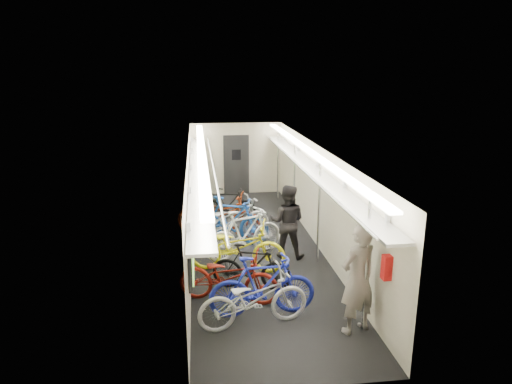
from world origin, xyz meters
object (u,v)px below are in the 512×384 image
object	(u,v)px
bicycle_0	(254,299)
backpack	(391,267)
passenger_near	(358,279)
passenger_mid	(287,221)
bicycle_1	(262,286)

from	to	relation	value
bicycle_0	backpack	world-z (taller)	backpack
passenger_near	passenger_mid	size ratio (longest dim) A/B	1.11
bicycle_1	backpack	size ratio (longest dim) A/B	4.85
bicycle_0	backpack	distance (m)	2.25
bicycle_0	backpack	bearing A→B (deg)	-121.05
passenger_mid	backpack	world-z (taller)	passenger_mid
bicycle_0	backpack	size ratio (longest dim) A/B	4.90
bicycle_1	passenger_mid	world-z (taller)	passenger_mid
bicycle_0	passenger_near	distance (m)	1.71
bicycle_0	bicycle_1	size ratio (longest dim) A/B	1.01
passenger_near	backpack	size ratio (longest dim) A/B	4.86
passenger_near	backpack	distance (m)	0.64
passenger_mid	passenger_near	bearing A→B (deg)	118.03
bicycle_1	passenger_mid	size ratio (longest dim) A/B	1.10
passenger_near	backpack	xyz separation A→B (m)	(0.35, -0.39, 0.36)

